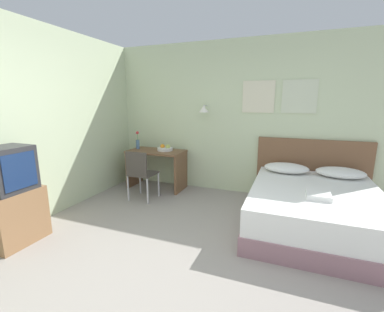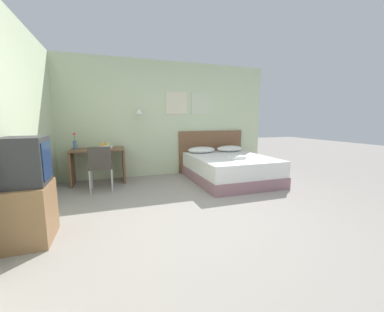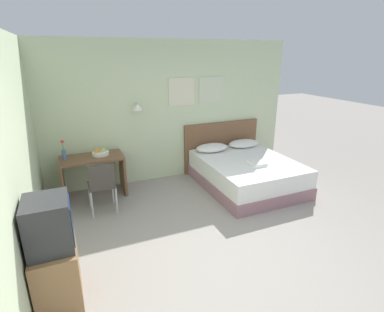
% 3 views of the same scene
% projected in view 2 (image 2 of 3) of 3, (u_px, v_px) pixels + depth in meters
% --- Properties ---
extents(ground_plane, '(24.00, 24.00, 0.00)m').
position_uv_depth(ground_plane, '(206.00, 218.00, 3.17)').
color(ground_plane, gray).
extents(wall_back, '(5.31, 0.31, 2.65)m').
position_uv_depth(wall_back, '(162.00, 119.00, 5.54)').
color(wall_back, beige).
rests_on(wall_back, ground_plane).
extents(bed, '(1.58, 1.95, 0.53)m').
position_uv_depth(bed, '(230.00, 169.00, 5.11)').
color(bed, gray).
rests_on(bed, ground_plane).
extents(headboard, '(1.70, 0.06, 1.04)m').
position_uv_depth(headboard, '(211.00, 151.00, 6.01)').
color(headboard, brown).
rests_on(headboard, ground_plane).
extents(pillow_left, '(0.67, 0.42, 0.15)m').
position_uv_depth(pillow_left, '(202.00, 150.00, 5.60)').
color(pillow_left, white).
rests_on(pillow_left, bed).
extents(pillow_right, '(0.67, 0.42, 0.15)m').
position_uv_depth(pillow_right, '(230.00, 149.00, 5.84)').
color(pillow_right, white).
rests_on(pillow_right, bed).
extents(folded_towel_near_foot, '(0.26, 0.30, 0.06)m').
position_uv_depth(folded_towel_near_foot, '(237.00, 157.00, 4.79)').
color(folded_towel_near_foot, white).
rests_on(folded_towel_near_foot, bed).
extents(desk, '(1.04, 0.57, 0.73)m').
position_uv_depth(desk, '(98.00, 160.00, 4.87)').
color(desk, brown).
rests_on(desk, ground_plane).
extents(desk_chair, '(0.41, 0.41, 0.84)m').
position_uv_depth(desk_chair, '(100.00, 165.00, 4.26)').
color(desk_chair, '#3D3833').
rests_on(desk_chair, ground_plane).
extents(fruit_bowl, '(0.29, 0.29, 0.12)m').
position_uv_depth(fruit_bowl, '(106.00, 146.00, 4.93)').
color(fruit_bowl, silver).
rests_on(fruit_bowl, desk).
extents(flower_vase, '(0.07, 0.07, 0.34)m').
position_uv_depth(flower_vase, '(75.00, 143.00, 4.72)').
color(flower_vase, '#4C7099').
rests_on(flower_vase, desk).
extents(tv_stand, '(0.42, 0.58, 0.63)m').
position_uv_depth(tv_stand, '(30.00, 213.00, 2.54)').
color(tv_stand, '#8E6642').
rests_on(tv_stand, ground_plane).
extents(television, '(0.41, 0.46, 0.51)m').
position_uv_depth(television, '(25.00, 161.00, 2.45)').
color(television, '#2D2D30').
rests_on(television, tv_stand).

